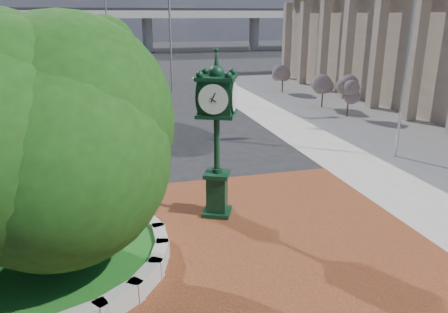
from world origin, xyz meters
TOP-DOWN VIEW (x-y plane):
  - ground at (0.00, 0.00)m, footprint 200.00×200.00m
  - plaza at (0.00, -1.00)m, footprint 12.00×12.00m
  - sidewalk at (16.00, 10.00)m, footprint 20.00×50.00m
  - planter_wall at (-2.71, -0.00)m, footprint 2.96×6.77m
  - grass_bed at (-5.00, 0.00)m, footprint 6.10×6.10m
  - overpass at (-0.22, 70.00)m, footprint 90.00×12.00m
  - tree_planter at (-5.00, 0.00)m, footprint 5.20×5.20m
  - tree_street at (-4.00, 18.00)m, footprint 4.40×4.40m
  - post_clock at (0.33, 1.79)m, footprint 1.41×1.41m
  - parked_car at (1.57, 37.42)m, footprint 2.58×4.20m
  - flagpole_a at (10.05, 5.67)m, footprint 1.69×0.19m
  - street_lamp_near at (2.88, 26.65)m, footprint 2.21×0.57m
  - street_lamp_far at (-2.04, 41.31)m, footprint 1.93×0.63m
  - shrub_near at (12.24, 13.83)m, footprint 1.20×1.20m
  - shrub_mid at (12.07, 17.06)m, footprint 1.20×1.20m
  - shrub_far at (11.75, 23.76)m, footprint 1.20×1.20m

SIDE VIEW (x-z plane):
  - ground at x=0.00m, z-range 0.00..0.00m
  - plaza at x=0.00m, z-range 0.00..0.04m
  - sidewalk at x=16.00m, z-range 0.00..0.04m
  - grass_bed at x=-5.00m, z-range 0.00..0.40m
  - planter_wall at x=-2.71m, z-range 0.00..0.54m
  - parked_car at x=1.57m, z-range 0.00..1.33m
  - shrub_near at x=12.24m, z-range 0.49..2.69m
  - shrub_mid at x=12.07m, z-range 0.49..2.69m
  - shrub_far at x=11.75m, z-range 0.49..2.69m
  - post_clock at x=0.33m, z-range 0.27..5.66m
  - tree_street at x=-4.00m, z-range 0.52..5.96m
  - tree_planter at x=-5.00m, z-range 0.56..6.89m
  - street_lamp_far at x=-2.04m, z-range 0.75..9.48m
  - flagpole_a at x=10.05m, z-range 0.13..10.88m
  - street_lamp_near at x=2.88m, z-range 0.85..10.75m
  - overpass at x=-0.22m, z-range 2.79..10.29m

